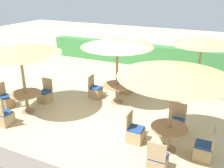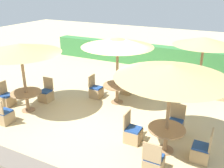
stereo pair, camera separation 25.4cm
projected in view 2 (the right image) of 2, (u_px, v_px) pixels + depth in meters
ground_plane at (105, 112)px, 9.10m from camera, size 40.00×40.00×0.00m
hedge_row at (157, 56)px, 14.03m from camera, size 13.00×0.70×1.19m
parasol_center at (117, 42)px, 9.01m from camera, size 2.66×2.66×2.57m
round_table_center at (117, 88)px, 9.67m from camera, size 1.10×1.10×0.74m
patio_chair_center_north at (127, 87)px, 10.65m from camera, size 0.46×0.46×0.93m
patio_chair_center_west at (96, 91)px, 10.26m from camera, size 0.46×0.46×0.93m
parasol_front_right at (172, 72)px, 6.14m from camera, size 2.91×2.91×2.50m
round_table_front_right at (166, 133)px, 6.80m from camera, size 1.01×1.01×0.72m
patio_chair_front_right_east at (201, 152)px, 6.51m from camera, size 0.46×0.46×0.93m
patio_chair_front_right_south at (153, 163)px, 6.11m from camera, size 0.46×0.46×0.93m
patio_chair_front_right_west at (133, 134)px, 7.32m from camera, size 0.46×0.46×0.93m
patio_chair_front_right_north at (175, 126)px, 7.72m from camera, size 0.46×0.46×0.93m
parasol_front_left at (20, 49)px, 8.39m from camera, size 2.78×2.78×2.50m
round_table_front_left at (26, 96)px, 9.03m from camera, size 1.09×1.09×0.73m
patio_chair_front_left_west at (7, 99)px, 9.55m from camera, size 0.46×0.46×0.93m
patio_chair_front_left_south at (4, 116)px, 8.31m from camera, size 0.46×0.46×0.93m
patio_chair_front_left_north at (46, 95)px, 9.92m from camera, size 0.46×0.46×0.93m
parasol_back_right at (204, 41)px, 9.68m from camera, size 2.41×2.41×2.46m
round_table_back_right at (198, 83)px, 10.32m from camera, size 1.03×1.03×0.72m
patio_chair_back_right_east at (222, 93)px, 10.05m from camera, size 0.46×0.46×0.93m
patio_chair_back_right_north at (202, 82)px, 11.19m from camera, size 0.46×0.46×0.93m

